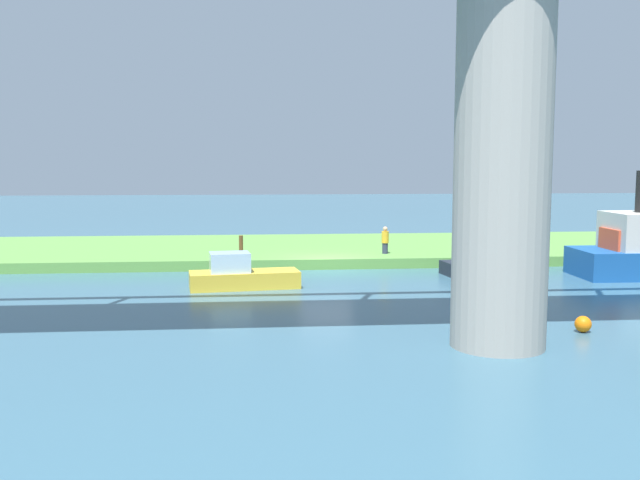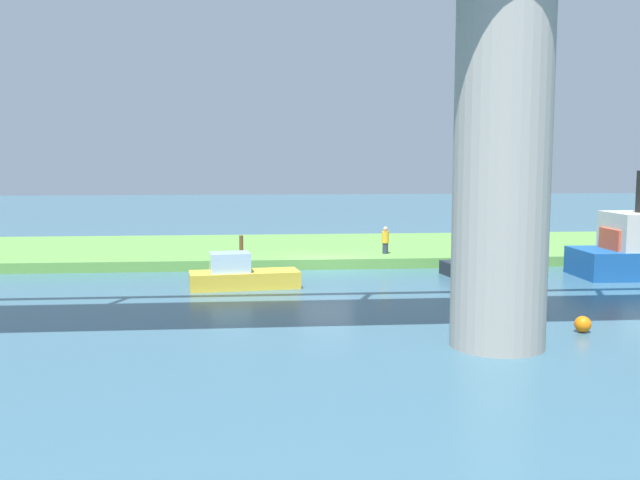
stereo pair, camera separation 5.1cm
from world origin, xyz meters
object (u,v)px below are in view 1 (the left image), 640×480
object	(u,v)px
marker_buoy	(583,324)
motorboat_red	(483,264)
person_on_bank	(385,240)
mooring_post	(241,246)
bridge_pylon	(502,154)
motorboat_white	(241,275)

from	to	relation	value
marker_buoy	motorboat_red	bearing A→B (deg)	-92.72
person_on_bank	mooring_post	world-z (taller)	person_on_bank
bridge_pylon	person_on_bank	size ratio (longest dim) A/B	7.72
bridge_pylon	marker_buoy	bearing A→B (deg)	-157.22
person_on_bank	motorboat_red	bearing A→B (deg)	135.10
bridge_pylon	motorboat_white	distance (m)	13.19
bridge_pylon	motorboat_red	bearing A→B (deg)	-106.46
motorboat_white	bridge_pylon	bearing A→B (deg)	126.88
person_on_bank	bridge_pylon	bearing A→B (deg)	90.64
motorboat_red	motorboat_white	xyz separation A→B (m)	(11.03, 2.62, 0.05)
mooring_post	marker_buoy	bearing A→B (deg)	126.28
motorboat_white	person_on_bank	bearing A→B (deg)	-138.02
person_on_bank	motorboat_red	distance (m)	5.49
bridge_pylon	mooring_post	distance (m)	18.00
bridge_pylon	mooring_post	world-z (taller)	bridge_pylon
mooring_post	motorboat_red	world-z (taller)	mooring_post
person_on_bank	motorboat_white	world-z (taller)	person_on_bank
bridge_pylon	marker_buoy	xyz separation A→B (m)	(-3.14, -1.32, -5.12)
motorboat_white	marker_buoy	xyz separation A→B (m)	(-10.50, 8.49, -0.28)
mooring_post	motorboat_white	size ratio (longest dim) A/B	0.23
motorboat_red	marker_buoy	size ratio (longest dim) A/B	8.28
motorboat_red	motorboat_white	bearing A→B (deg)	13.35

